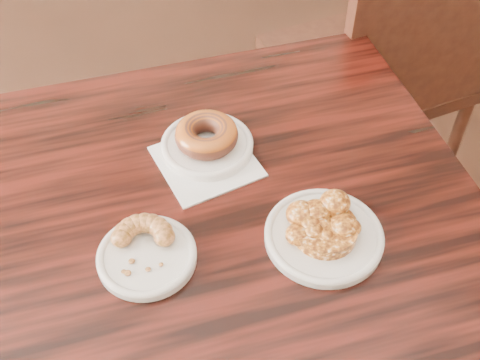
{
  "coord_description": "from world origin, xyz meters",
  "views": [
    {
      "loc": [
        0.28,
        -0.26,
        1.48
      ],
      "look_at": [
        0.29,
        0.34,
        0.8
      ],
      "focal_mm": 45.0,
      "sensor_mm": 36.0,
      "label": 1
    }
  ],
  "objects_px": {
    "cafe_table": "(229,338)",
    "chair_far": "(367,67)",
    "glazed_donut": "(207,135)",
    "apple_fritter": "(325,227)",
    "cruller_fragment": "(145,249)"
  },
  "relations": [
    {
      "from": "cafe_table",
      "to": "chair_far",
      "type": "distance_m",
      "value": 0.86
    },
    {
      "from": "glazed_donut",
      "to": "apple_fritter",
      "type": "height_order",
      "value": "glazed_donut"
    },
    {
      "from": "cafe_table",
      "to": "cruller_fragment",
      "type": "xyz_separation_m",
      "value": [
        -0.11,
        -0.06,
        0.4
      ]
    },
    {
      "from": "chair_far",
      "to": "cruller_fragment",
      "type": "height_order",
      "value": "chair_far"
    },
    {
      "from": "apple_fritter",
      "to": "cruller_fragment",
      "type": "height_order",
      "value": "apple_fritter"
    },
    {
      "from": "chair_far",
      "to": "glazed_donut",
      "type": "height_order",
      "value": "chair_far"
    },
    {
      "from": "glazed_donut",
      "to": "cruller_fragment",
      "type": "xyz_separation_m",
      "value": [
        -0.09,
        -0.22,
        -0.01
      ]
    },
    {
      "from": "cruller_fragment",
      "to": "chair_far",
      "type": "bearing_deg",
      "value": 58.37
    },
    {
      "from": "glazed_donut",
      "to": "apple_fritter",
      "type": "xyz_separation_m",
      "value": [
        0.17,
        -0.19,
        -0.01
      ]
    },
    {
      "from": "apple_fritter",
      "to": "cafe_table",
      "type": "bearing_deg",
      "value": 166.52
    },
    {
      "from": "cafe_table",
      "to": "apple_fritter",
      "type": "bearing_deg",
      "value": -27.99
    },
    {
      "from": "chair_far",
      "to": "apple_fritter",
      "type": "height_order",
      "value": "chair_far"
    },
    {
      "from": "cafe_table",
      "to": "chair_far",
      "type": "bearing_deg",
      "value": 48.13
    },
    {
      "from": "chair_far",
      "to": "glazed_donut",
      "type": "distance_m",
      "value": 0.81
    },
    {
      "from": "glazed_donut",
      "to": "chair_far",
      "type": "bearing_deg",
      "value": 55.0
    }
  ]
}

